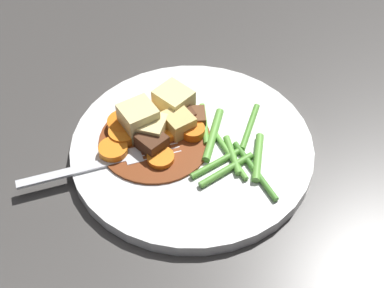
{
  "coord_description": "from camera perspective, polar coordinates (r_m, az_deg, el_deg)",
  "views": [
    {
      "loc": [
        -0.04,
        0.42,
        0.48
      ],
      "look_at": [
        0.0,
        0.0,
        0.01
      ],
      "focal_mm": 53.87,
      "sensor_mm": 36.0,
      "label": 1
    }
  ],
  "objects": [
    {
      "name": "carrot_slice_3",
      "position": [
        0.62,
        -7.79,
        -0.63
      ],
      "size": [
        0.04,
        0.04,
        0.01
      ],
      "primitive_type": "cylinder",
      "rotation": [
        0.0,
        0.0,
        5.08
      ],
      "color": "orange",
      "rests_on": "dinner_plate"
    },
    {
      "name": "carrot_slice_1",
      "position": [
        0.61,
        -3.13,
        -1.44
      ],
      "size": [
        0.04,
        0.04,
        0.01
      ],
      "primitive_type": "cylinder",
      "rotation": [
        0.0,
        0.0,
        5.76
      ],
      "color": "orange",
      "rests_on": "dinner_plate"
    },
    {
      "name": "carrot_slice_5",
      "position": [
        0.63,
        -6.87,
        0.61
      ],
      "size": [
        0.05,
        0.05,
        0.01
      ],
      "primitive_type": "cylinder",
      "rotation": [
        0.0,
        0.0,
        4.06
      ],
      "color": "orange",
      "rests_on": "dinner_plate"
    },
    {
      "name": "carrot_slice_0",
      "position": [
        0.63,
        0.21,
        1.21
      ],
      "size": [
        0.04,
        0.04,
        0.01
      ],
      "primitive_type": "cylinder",
      "rotation": [
        0.0,
        0.0,
        4.12
      ],
      "color": "orange",
      "rests_on": "dinner_plate"
    },
    {
      "name": "green_bean_1",
      "position": [
        0.61,
        2.31,
        -1.96
      ],
      "size": [
        0.05,
        0.05,
        0.01
      ],
      "primitive_type": "cylinder",
      "rotation": [
        0.0,
        1.57,
        3.85
      ],
      "color": "#599E38",
      "rests_on": "dinner_plate"
    },
    {
      "name": "carrot_slice_4",
      "position": [
        0.64,
        -2.56,
        1.21
      ],
      "size": [
        0.04,
        0.04,
        0.01
      ],
      "primitive_type": "cylinder",
      "rotation": [
        0.0,
        0.0,
        5.84
      ],
      "color": "orange",
      "rests_on": "dinner_plate"
    },
    {
      "name": "potato_chunk_0",
      "position": [
        0.63,
        -1.34,
        2.04
      ],
      "size": [
        0.04,
        0.04,
        0.02
      ],
      "primitive_type": "cube",
      "rotation": [
        0.0,
        0.0,
        0.69
      ],
      "color": "#DBBC6B",
      "rests_on": "dinner_plate"
    },
    {
      "name": "stew_sauce",
      "position": [
        0.63,
        -3.67,
        0.43
      ],
      "size": [
        0.12,
        0.12,
        0.0
      ],
      "primitive_type": "cylinder",
      "color": "brown",
      "rests_on": "dinner_plate"
    },
    {
      "name": "green_bean_8",
      "position": [
        0.63,
        2.11,
        0.93
      ],
      "size": [
        0.02,
        0.08,
        0.01
      ],
      "primitive_type": "cylinder",
      "rotation": [
        0.0,
        1.57,
        4.58
      ],
      "color": "#66AD42",
      "rests_on": "dinner_plate"
    },
    {
      "name": "potato_chunk_2",
      "position": [
        0.63,
        -5.32,
        2.39
      ],
      "size": [
        0.05,
        0.05,
        0.04
      ],
      "primitive_type": "cube",
      "rotation": [
        0.0,
        0.0,
        0.66
      ],
      "color": "#EAD68C",
      "rests_on": "dinner_plate"
    },
    {
      "name": "green_bean_5",
      "position": [
        0.65,
        5.73,
        1.71
      ],
      "size": [
        0.02,
        0.07,
        0.01
      ],
      "primitive_type": "cylinder",
      "rotation": [
        0.0,
        1.57,
        4.51
      ],
      "color": "#599E38",
      "rests_on": "dinner_plate"
    },
    {
      "name": "carrot_slice_2",
      "position": [
        0.65,
        -4.45,
        2.62
      ],
      "size": [
        0.03,
        0.03,
        0.01
      ],
      "primitive_type": "cylinder",
      "rotation": [
        0.0,
        0.0,
        1.45
      ],
      "color": "orange",
      "rests_on": "dinner_plate"
    },
    {
      "name": "green_bean_2",
      "position": [
        0.65,
        1.22,
        1.98
      ],
      "size": [
        0.02,
        0.06,
        0.01
      ],
      "primitive_type": "cylinder",
      "rotation": [
        0.0,
        1.57,
        4.89
      ],
      "color": "#66AD42",
      "rests_on": "dinner_plate"
    },
    {
      "name": "ground_plane",
      "position": [
        0.64,
        -0.0,
        -0.87
      ],
      "size": [
        3.0,
        3.0,
        0.0
      ],
      "primitive_type": "plane",
      "color": "#423F3D"
    },
    {
      "name": "green_bean_4",
      "position": [
        0.62,
        3.78,
        -1.13
      ],
      "size": [
        0.04,
        0.06,
        0.01
      ],
      "primitive_type": "cylinder",
      "rotation": [
        0.0,
        1.57,
        5.25
      ],
      "color": "#66AD42",
      "rests_on": "dinner_plate"
    },
    {
      "name": "green_bean_7",
      "position": [
        0.62,
        4.03,
        -1.11
      ],
      "size": [
        0.02,
        0.05,
        0.01
      ],
      "primitive_type": "cylinder",
      "rotation": [
        0.0,
        1.57,
        5.02
      ],
      "color": "#66AD42",
      "rests_on": "dinner_plate"
    },
    {
      "name": "dinner_plate",
      "position": [
        0.64,
        -0.0,
        -0.44
      ],
      "size": [
        0.27,
        0.27,
        0.01
      ],
      "primitive_type": "cylinder",
      "color": "white",
      "rests_on": "ground_plane"
    },
    {
      "name": "green_bean_6",
      "position": [
        0.62,
        6.54,
        -1.32
      ],
      "size": [
        0.01,
        0.06,
        0.01
      ],
      "primitive_type": "cylinder",
      "rotation": [
        0.0,
        1.57,
        4.66
      ],
      "color": "#66AD42",
      "rests_on": "dinner_plate"
    },
    {
      "name": "potato_chunk_1",
      "position": [
        0.66,
        -1.82,
        4.23
      ],
      "size": [
        0.05,
        0.05,
        0.03
      ],
      "primitive_type": "cube",
      "rotation": [
        0.0,
        0.0,
        0.92
      ],
      "color": "#EAD68C",
      "rests_on": "dinner_plate"
    },
    {
      "name": "potato_chunk_3",
      "position": [
        0.63,
        -4.08,
        1.46
      ],
      "size": [
        0.04,
        0.04,
        0.03
      ],
      "primitive_type": "cube",
      "rotation": [
        0.0,
        0.0,
        2.96
      ],
      "color": "#EAD68C",
      "rests_on": "dinner_plate"
    },
    {
      "name": "green_bean_0",
      "position": [
        0.6,
        3.43,
        -2.58
      ],
      "size": [
        0.06,
        0.05,
        0.01
      ],
      "primitive_type": "cylinder",
      "rotation": [
        0.0,
        1.57,
        3.88
      ],
      "color": "#599E38",
      "rests_on": "dinner_plate"
    },
    {
      "name": "meat_chunk_2",
      "position": [
        0.65,
        -1.06,
        2.81
      ],
      "size": [
        0.04,
        0.04,
        0.02
      ],
      "primitive_type": "cube",
      "rotation": [
        0.0,
        0.0,
        3.7
      ],
      "color": "#4C2B19",
      "rests_on": "dinner_plate"
    },
    {
      "name": "meat_chunk_0",
      "position": [
        0.65,
        0.29,
        2.6
      ],
      "size": [
        0.03,
        0.03,
        0.02
      ],
      "primitive_type": "cube",
      "rotation": [
        0.0,
        0.0,
        0.17
      ],
      "color": "brown",
      "rests_on": "dinner_plate"
    },
    {
      "name": "carrot_slice_6",
      "position": [
        0.65,
        -6.78,
        1.91
      ],
      "size": [
        0.05,
        0.05,
        0.01
      ],
      "primitive_type": "cylinder",
      "rotation": [
        0.0,
        0.0,
        3.79
      ],
      "color": "orange",
      "rests_on": "dinner_plate"
    },
    {
      "name": "green_bean_3",
      "position": [
        0.6,
        6.24,
        -2.62
      ],
      "size": [
        0.05,
        0.08,
        0.01
      ],
      "primitive_type": "cylinder",
      "rotation": [
        0.0,
        1.57,
        5.27
      ],
      "color": "#4C8E33",
      "rests_on": "dinner_plate"
    },
    {
      "name": "fork",
      "position": [
        0.62,
        -8.55,
        -1.9
      ],
      "size": [
        0.17,
        0.09,
        0.0
      ],
      "color": "silver",
      "rests_on": "dinner_plate"
    },
    {
      "name": "meat_chunk_1",
      "position": [
        0.62,
        -4.0,
        0.1
      ],
      "size": [
        0.04,
        0.04,
        0.02
      ],
      "primitive_type": "cube",
      "rotation": [
        0.0,
        0.0,
        4.02
      ],
      "color": "#4C2B19",
      "rests_on": "dinner_plate"
    }
  ]
}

